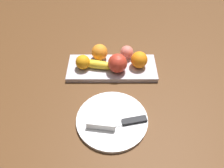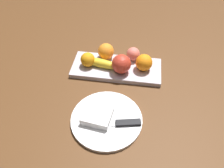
# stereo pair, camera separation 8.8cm
# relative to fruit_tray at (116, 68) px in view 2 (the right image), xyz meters

# --- Properties ---
(ground_plane) EXTENTS (2.40, 2.40, 0.00)m
(ground_plane) POSITION_rel_fruit_tray_xyz_m (-0.01, -0.02, -0.01)
(ground_plane) COLOR #533118
(fruit_tray) EXTENTS (0.39, 0.16, 0.02)m
(fruit_tray) POSITION_rel_fruit_tray_xyz_m (0.00, 0.00, 0.00)
(fruit_tray) COLOR #BAB1BE
(fruit_tray) RESTS_ON ground_plane
(apple) EXTENTS (0.08, 0.08, 0.08)m
(apple) POSITION_rel_fruit_tray_xyz_m (-0.02, 0.03, 0.05)
(apple) COLOR red
(apple) RESTS_ON fruit_tray
(banana) EXTENTS (0.18, 0.07, 0.04)m
(banana) POSITION_rel_fruit_tray_xyz_m (0.07, 0.01, 0.03)
(banana) COLOR yellow
(banana) RESTS_ON fruit_tray
(orange_near_apple) EXTENTS (0.07, 0.07, 0.07)m
(orange_near_apple) POSITION_rel_fruit_tray_xyz_m (-0.12, -0.00, 0.05)
(orange_near_apple) COLOR orange
(orange_near_apple) RESTS_ON fruit_tray
(orange_near_banana) EXTENTS (0.06, 0.06, 0.06)m
(orange_near_banana) POSITION_rel_fruit_tray_xyz_m (0.13, 0.01, 0.04)
(orange_near_banana) COLOR orange
(orange_near_banana) RESTS_ON fruit_tray
(orange_center) EXTENTS (0.07, 0.07, 0.07)m
(orange_center) POSITION_rel_fruit_tray_xyz_m (0.06, -0.05, 0.05)
(orange_center) COLOR orange
(orange_center) RESTS_ON fruit_tray
(peach) EXTENTS (0.06, 0.06, 0.06)m
(peach) POSITION_rel_fruit_tray_xyz_m (-0.07, -0.06, 0.04)
(peach) COLOR #DB6C5E
(peach) RESTS_ON fruit_tray
(dinner_plate) EXTENTS (0.26, 0.26, 0.01)m
(dinner_plate) POSITION_rel_fruit_tray_xyz_m (0.00, 0.27, -0.00)
(dinner_plate) COLOR white
(dinner_plate) RESTS_ON ground_plane
(folded_napkin) EXTENTS (0.11, 0.11, 0.03)m
(folded_napkin) POSITION_rel_fruit_tray_xyz_m (0.03, 0.27, 0.02)
(folded_napkin) COLOR white
(folded_napkin) RESTS_ON dinner_plate
(knife) EXTENTS (0.18, 0.06, 0.01)m
(knife) POSITION_rel_fruit_tray_xyz_m (-0.06, 0.29, 0.01)
(knife) COLOR silver
(knife) RESTS_ON dinner_plate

